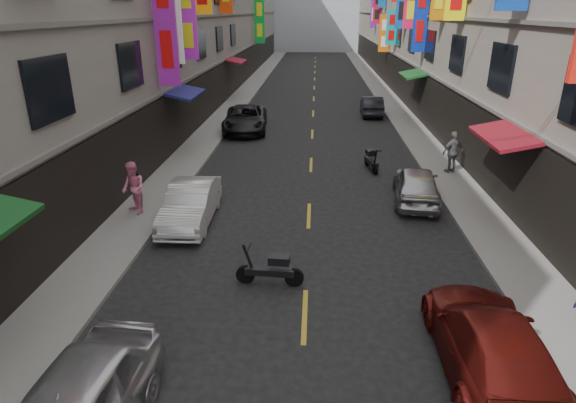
# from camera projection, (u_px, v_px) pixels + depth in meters

# --- Properties ---
(sidewalk_left) EXTENTS (2.00, 90.00, 0.12)m
(sidewalk_left) POSITION_uv_depth(u_px,v_px,m) (241.00, 97.00, 39.56)
(sidewalk_left) COLOR slate
(sidewalk_left) RESTS_ON ground
(sidewalk_right) EXTENTS (2.00, 90.00, 0.12)m
(sidewalk_right) POSITION_uv_depth(u_px,v_px,m) (388.00, 99.00, 38.93)
(sidewalk_right) COLOR slate
(sidewalk_right) RESTS_ON ground
(street_awnings) EXTENTS (13.99, 35.20, 0.41)m
(street_awnings) POSITION_uv_depth(u_px,v_px,m) (287.00, 93.00, 23.39)
(street_awnings) COLOR #154F1E
(street_awnings) RESTS_ON ground
(lane_markings) EXTENTS (0.12, 80.20, 0.01)m
(lane_markings) POSITION_uv_depth(u_px,v_px,m) (313.00, 106.00, 36.48)
(lane_markings) COLOR gold
(lane_markings) RESTS_ON ground
(scooter_crossing) EXTENTS (1.80, 0.50, 1.14)m
(scooter_crossing) POSITION_uv_depth(u_px,v_px,m) (271.00, 270.00, 12.60)
(scooter_crossing) COLOR black
(scooter_crossing) RESTS_ON ground
(scooter_far_right) EXTENTS (0.61, 1.79, 1.14)m
(scooter_far_right) POSITION_uv_depth(u_px,v_px,m) (371.00, 160.00, 21.71)
(scooter_far_right) COLOR black
(scooter_far_right) RESTS_ON ground
(car_left_mid) EXTENTS (1.54, 4.18, 1.37)m
(car_left_mid) POSITION_uv_depth(u_px,v_px,m) (191.00, 204.00, 16.24)
(car_left_mid) COLOR silver
(car_left_mid) RESTS_ON ground
(car_left_far) EXTENTS (2.84, 5.47, 1.47)m
(car_left_far) POSITION_uv_depth(u_px,v_px,m) (245.00, 119.00, 28.57)
(car_left_far) COLOR black
(car_left_far) RESTS_ON ground
(car_right_near) EXTENTS (1.97, 4.78, 1.38)m
(car_right_near) POSITION_uv_depth(u_px,v_px,m) (491.00, 344.00, 9.40)
(car_right_near) COLOR #621510
(car_right_near) RESTS_ON ground
(car_right_mid) EXTENTS (2.08, 4.17, 1.36)m
(car_right_mid) POSITION_uv_depth(u_px,v_px,m) (416.00, 184.00, 18.05)
(car_right_mid) COLOR #AAAAAF
(car_right_mid) RESTS_ON ground
(car_right_far) EXTENTS (1.46, 3.95, 1.29)m
(car_right_far) POSITION_uv_depth(u_px,v_px,m) (372.00, 106.00, 32.95)
(car_right_far) COLOR #232229
(car_right_far) RESTS_ON ground
(pedestrian_lfar) EXTENTS (1.07, 1.07, 1.85)m
(pedestrian_lfar) POSITION_uv_depth(u_px,v_px,m) (133.00, 188.00, 16.60)
(pedestrian_lfar) COLOR pink
(pedestrian_lfar) RESTS_ON sidewalk_left
(pedestrian_rfar) EXTENTS (1.22, 1.01, 1.82)m
(pedestrian_rfar) POSITION_uv_depth(u_px,v_px,m) (453.00, 152.00, 20.85)
(pedestrian_rfar) COLOR #5A5B5D
(pedestrian_rfar) RESTS_ON sidewalk_right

